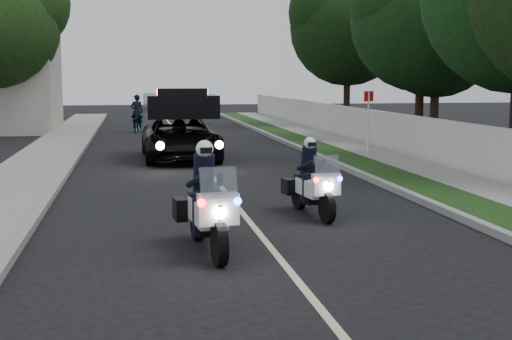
# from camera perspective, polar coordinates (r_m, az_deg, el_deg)

# --- Properties ---
(ground) EXTENTS (120.00, 120.00, 0.00)m
(ground) POSITION_cam_1_polar(r_m,az_deg,el_deg) (12.17, 0.70, -5.71)
(ground) COLOR black
(ground) RESTS_ON ground
(curb_right) EXTENTS (0.20, 60.00, 0.15)m
(curb_right) POSITION_cam_1_polar(r_m,az_deg,el_deg) (22.70, 6.22, 0.64)
(curb_right) COLOR gray
(curb_right) RESTS_ON ground
(grass_verge) EXTENTS (1.20, 60.00, 0.16)m
(grass_verge) POSITION_cam_1_polar(r_m,az_deg,el_deg) (22.90, 7.91, 0.68)
(grass_verge) COLOR #193814
(grass_verge) RESTS_ON ground
(sidewalk_right) EXTENTS (1.40, 60.00, 0.16)m
(sidewalk_right) POSITION_cam_1_polar(r_m,az_deg,el_deg) (23.33, 10.95, 0.74)
(sidewalk_right) COLOR gray
(sidewalk_right) RESTS_ON ground
(property_wall) EXTENTS (0.22, 60.00, 1.50)m
(property_wall) POSITION_cam_1_polar(r_m,az_deg,el_deg) (23.64, 13.26, 2.40)
(property_wall) COLOR beige
(property_wall) RESTS_ON ground
(curb_left) EXTENTS (0.20, 60.00, 0.15)m
(curb_left) POSITION_cam_1_polar(r_m,az_deg,el_deg) (21.90, -14.86, 0.17)
(curb_left) COLOR gray
(curb_left) RESTS_ON ground
(sidewalk_left) EXTENTS (2.00, 60.00, 0.16)m
(sidewalk_left) POSITION_cam_1_polar(r_m,az_deg,el_deg) (22.02, -17.71, 0.11)
(sidewalk_left) COLOR gray
(sidewalk_left) RESTS_ON ground
(lane_marking) EXTENTS (0.12, 50.00, 0.01)m
(lane_marking) POSITION_cam_1_polar(r_m,az_deg,el_deg) (21.93, -4.13, 0.23)
(lane_marking) COLOR #BFB78C
(lane_marking) RESTS_ON ground
(police_moto_left) EXTENTS (0.94, 2.17, 1.80)m
(police_moto_left) POSITION_cam_1_polar(r_m,az_deg,el_deg) (11.43, -3.95, -6.61)
(police_moto_left) COLOR silver
(police_moto_left) RESTS_ON ground
(police_moto_right) EXTENTS (0.88, 1.94, 1.59)m
(police_moto_right) POSITION_cam_1_polar(r_m,az_deg,el_deg) (14.33, 4.52, -3.71)
(police_moto_right) COLOR white
(police_moto_right) RESTS_ON ground
(police_suv) EXTENTS (2.56, 5.37, 2.59)m
(police_suv) POSITION_cam_1_polar(r_m,az_deg,el_deg) (24.07, -6.12, 0.85)
(police_suv) COLOR black
(police_suv) RESTS_ON ground
(bicycle) EXTENTS (0.81, 1.84, 0.93)m
(bicycle) POSITION_cam_1_polar(r_m,az_deg,el_deg) (36.20, -9.58, 3.03)
(bicycle) COLOR black
(bicycle) RESTS_ON ground
(cyclist) EXTENTS (0.64, 0.45, 1.70)m
(cyclist) POSITION_cam_1_polar(r_m,az_deg,el_deg) (36.20, -9.58, 3.03)
(cyclist) COLOR black
(cyclist) RESTS_ON ground
(sign_post) EXTENTS (0.42, 0.42, 2.37)m
(sign_post) POSITION_cam_1_polar(r_m,az_deg,el_deg) (25.31, 9.01, 1.13)
(sign_post) COLOR #B31C0C
(sign_post) RESTS_ON ground
(tree_right_c) EXTENTS (7.10, 7.10, 8.91)m
(tree_right_c) POSITION_cam_1_polar(r_m,az_deg,el_deg) (30.60, 14.13, 2.09)
(tree_right_c) COLOR black
(tree_right_c) RESTS_ON ground
(tree_right_d) EXTENTS (7.43, 7.43, 9.94)m
(tree_right_d) POSITION_cam_1_polar(r_m,az_deg,el_deg) (31.01, 12.98, 2.20)
(tree_right_d) COLOR #153812
(tree_right_d) RESTS_ON ground
(tree_right_e) EXTENTS (8.02, 8.02, 10.59)m
(tree_right_e) POSITION_cam_1_polar(r_m,az_deg,el_deg) (39.55, 7.31, 3.45)
(tree_right_e) COLOR black
(tree_right_e) RESTS_ON ground
(tree_left_near) EXTENTS (7.31, 7.31, 10.07)m
(tree_left_near) POSITION_cam_1_polar(r_m,az_deg,el_deg) (35.97, -19.97, 2.65)
(tree_left_near) COLOR #1F3F15
(tree_left_near) RESTS_ON ground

